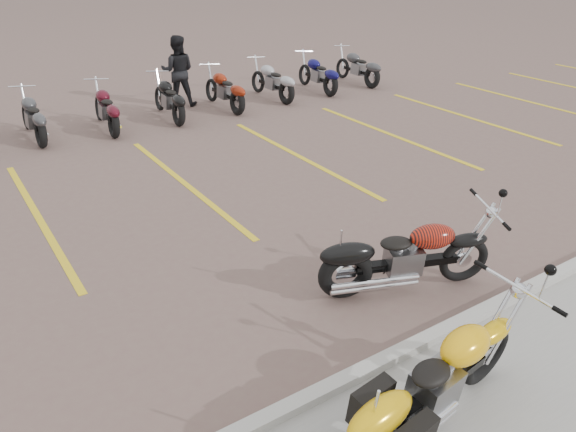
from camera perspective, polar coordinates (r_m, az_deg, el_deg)
ground at (r=7.97m, az=1.39°, el=-6.23°), size 100.00×100.00×0.00m
curb at (r=6.71m, az=11.42°, el=-13.44°), size 60.00×0.18×0.12m
parking_stripes at (r=11.10m, az=-10.44°, el=3.28°), size 38.00×5.50×0.01m
yellow_cruiser at (r=5.70m, az=14.04°, el=-16.36°), size 2.48×0.50×1.02m
flame_cruiser at (r=7.60m, az=11.39°, el=-4.22°), size 2.30×1.00×0.99m
person_b at (r=16.30m, az=-11.12°, el=14.25°), size 1.17×1.09×1.92m
bg_bike_row at (r=14.77m, az=-18.33°, el=10.52°), size 17.21×2.02×1.10m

